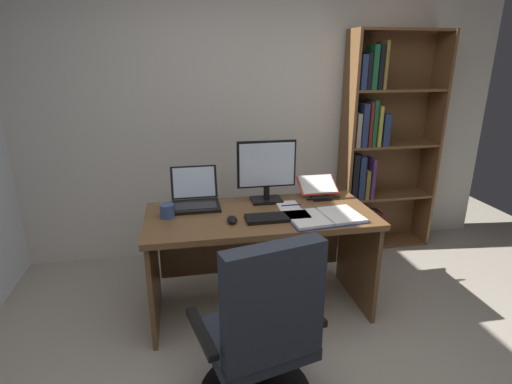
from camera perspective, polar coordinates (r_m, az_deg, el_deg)
wall_back at (r=3.62m, az=-0.63°, el=12.83°), size 4.64×0.12×2.77m
desk at (r=2.86m, az=0.30°, el=-6.41°), size 1.54×0.71×0.75m
bookshelf at (r=3.86m, az=16.89°, el=5.63°), size 0.88×0.29×1.98m
office_chair at (r=2.10m, az=0.88°, el=-20.66°), size 0.68×0.60×1.00m
monitor at (r=2.87m, az=1.52°, el=2.89°), size 0.43×0.16×0.45m
laptop at (r=2.87m, az=-8.66°, el=-0.85°), size 0.33×0.34×0.25m
keyboard at (r=2.61m, az=3.12°, el=-3.64°), size 0.42×0.15×0.02m
computer_mouse at (r=2.56m, az=-3.44°, el=-3.95°), size 0.06×0.10×0.04m
reading_stand_with_book at (r=3.07m, az=8.85°, el=0.70°), size 0.29×0.25×0.13m
open_binder at (r=2.65m, az=9.74°, el=-3.54°), size 0.52×0.35×0.02m
notepad at (r=2.83m, az=4.64°, el=-2.06°), size 0.16×0.21×0.01m
pen at (r=2.83m, az=5.04°, el=-1.86°), size 0.14×0.01×0.01m
coffee_mug at (r=2.69m, az=-12.55°, el=-2.65°), size 0.10×0.10×0.09m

